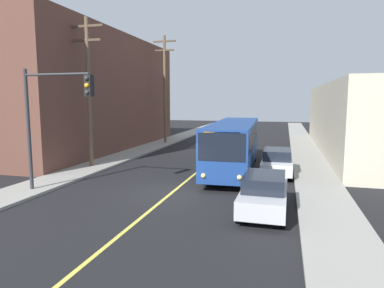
# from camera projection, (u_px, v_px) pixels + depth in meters

# --- Properties ---
(ground_plane) EXTENTS (120.00, 120.00, 0.00)m
(ground_plane) POSITION_uv_depth(u_px,v_px,m) (172.00, 192.00, 17.25)
(ground_plane) COLOR black
(sidewalk_left) EXTENTS (2.50, 90.00, 0.15)m
(sidewalk_left) POSITION_uv_depth(u_px,v_px,m) (128.00, 155.00, 28.70)
(sidewalk_left) COLOR gray
(sidewalk_left) RESTS_ON ground
(sidewalk_right) EXTENTS (2.50, 90.00, 0.15)m
(sidewalk_right) POSITION_uv_depth(u_px,v_px,m) (310.00, 163.00, 24.93)
(sidewalk_right) COLOR gray
(sidewalk_right) RESTS_ON ground
(lane_stripe_center) EXTENTS (0.16, 60.00, 0.01)m
(lane_stripe_center) POSITION_uv_depth(u_px,v_px,m) (224.00, 150.00, 31.61)
(lane_stripe_center) COLOR #D8CC4C
(lane_stripe_center) RESTS_ON ground
(building_left_brick) EXTENTS (10.00, 23.54, 10.57)m
(building_left_brick) POSITION_uv_depth(u_px,v_px,m) (80.00, 93.00, 32.37)
(building_left_brick) COLOR brown
(building_left_brick) RESTS_ON ground
(city_bus) EXTENTS (3.02, 12.23, 3.20)m
(city_bus) POSITION_uv_depth(u_px,v_px,m) (234.00, 143.00, 22.47)
(city_bus) COLOR navy
(city_bus) RESTS_ON ground
(parked_car_silver) EXTENTS (1.87, 4.43, 1.62)m
(parked_car_silver) POSITION_uv_depth(u_px,v_px,m) (264.00, 193.00, 14.05)
(parked_car_silver) COLOR #B7B7BC
(parked_car_silver) RESTS_ON ground
(parked_car_white) EXTENTS (1.84, 4.41, 1.62)m
(parked_car_white) POSITION_uv_depth(u_px,v_px,m) (277.00, 162.00, 21.17)
(parked_car_white) COLOR silver
(parked_car_white) RESTS_ON ground
(utility_pole_near) EXTENTS (2.40, 0.28, 9.91)m
(utility_pole_near) POSITION_uv_depth(u_px,v_px,m) (89.00, 86.00, 22.89)
(utility_pole_near) COLOR brown
(utility_pole_near) RESTS_ON sidewalk_left
(utility_pole_mid) EXTENTS (2.40, 0.28, 11.09)m
(utility_pole_mid) POSITION_uv_depth(u_px,v_px,m) (165.00, 85.00, 35.65)
(utility_pole_mid) COLOR brown
(utility_pole_mid) RESTS_ON sidewalk_left
(traffic_signal_left_corner) EXTENTS (3.75, 0.48, 6.00)m
(traffic_signal_left_corner) POSITION_uv_depth(u_px,v_px,m) (54.00, 107.00, 16.44)
(traffic_signal_left_corner) COLOR #2D2D33
(traffic_signal_left_corner) RESTS_ON sidewalk_left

